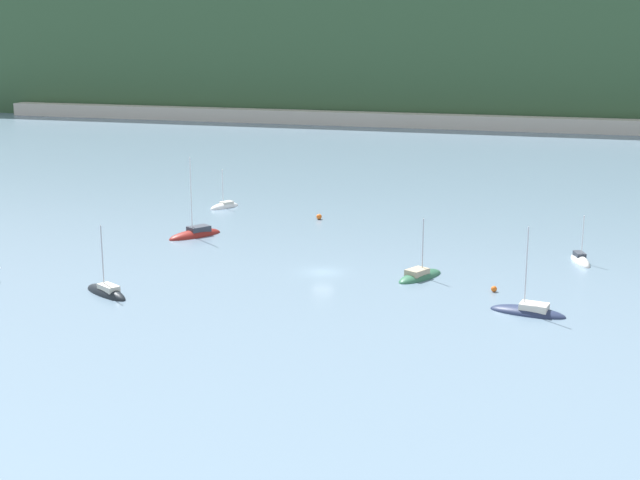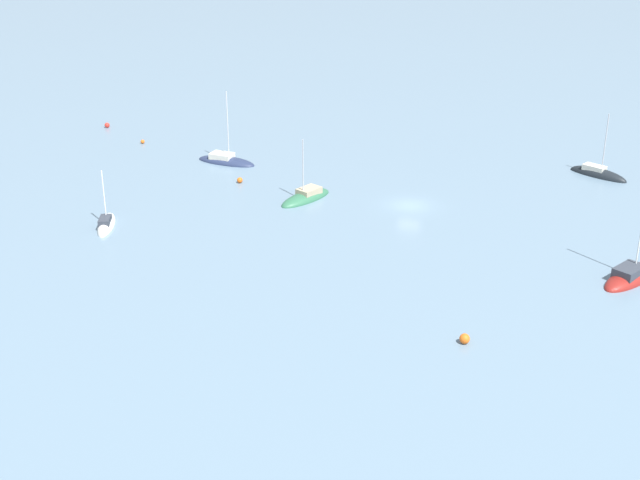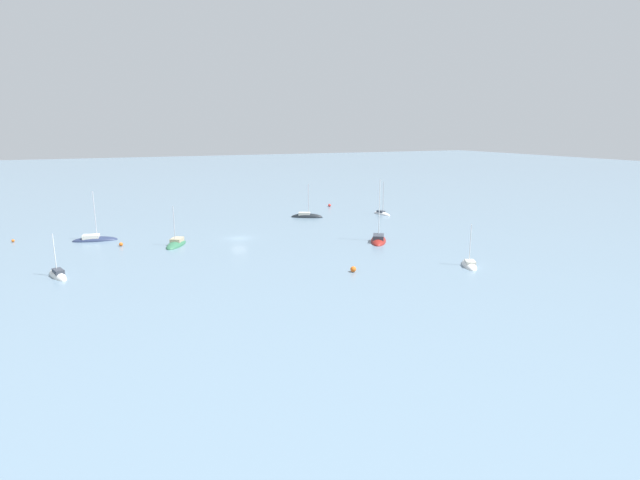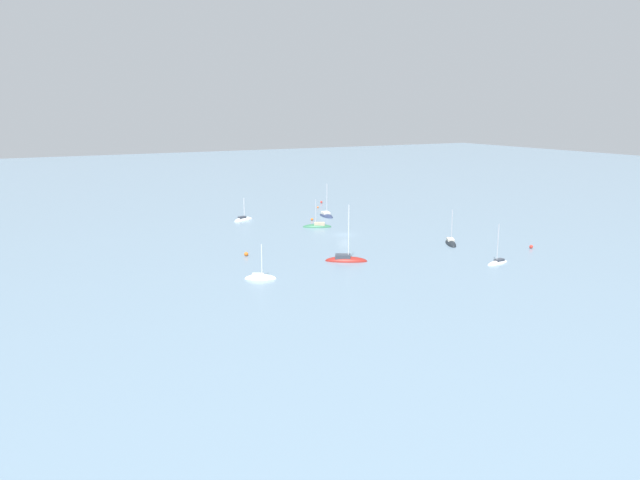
{
  "view_description": "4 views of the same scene",
  "coord_description": "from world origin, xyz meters",
  "px_view_note": "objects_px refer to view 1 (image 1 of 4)",
  "views": [
    {
      "loc": [
        30.49,
        -102.01,
        29.76
      ],
      "look_at": [
        -3.44,
        10.22,
        1.54
      ],
      "focal_mm": 50.0,
      "sensor_mm": 36.0,
      "label": 1
    },
    {
      "loc": [
        -14.2,
        93.94,
        36.8
      ],
      "look_at": [
        6.18,
        16.65,
        2.03
      ],
      "focal_mm": 50.0,
      "sensor_mm": 36.0,
      "label": 2
    },
    {
      "loc": [
        24.06,
        92.73,
        20.9
      ],
      "look_at": [
        -10.15,
        15.95,
        2.0
      ],
      "focal_mm": 28.0,
      "sensor_mm": 36.0,
      "label": 3
    },
    {
      "loc": [
        -129.38,
        76.96,
        30.76
      ],
      "look_at": [
        -9.84,
        12.08,
        1.74
      ],
      "focal_mm": 35.0,
      "sensor_mm": 36.0,
      "label": 4
    }
  ],
  "objects_px": {
    "sailboat_2": "(195,235)",
    "sailboat_3": "(225,207)",
    "sailboat_5": "(106,294)",
    "sailboat_6": "(528,312)",
    "mooring_buoy_0": "(494,289)",
    "sailboat_0": "(420,277)",
    "mooring_buoy_3": "(319,217)",
    "sailboat_4": "(580,261)"
  },
  "relations": [
    {
      "from": "sailboat_0",
      "to": "sailboat_4",
      "type": "distance_m",
      "value": 22.86
    },
    {
      "from": "sailboat_6",
      "to": "mooring_buoy_0",
      "type": "relative_size",
      "value": 14.75
    },
    {
      "from": "sailboat_5",
      "to": "sailboat_6",
      "type": "relative_size",
      "value": 0.88
    },
    {
      "from": "sailboat_5",
      "to": "mooring_buoy_3",
      "type": "xyz_separation_m",
      "value": [
        11.47,
        45.71,
        0.34
      ]
    },
    {
      "from": "sailboat_4",
      "to": "mooring_buoy_0",
      "type": "xyz_separation_m",
      "value": [
        -9.28,
        -16.68,
        0.26
      ]
    },
    {
      "from": "sailboat_4",
      "to": "sailboat_5",
      "type": "xyz_separation_m",
      "value": [
        -51.47,
        -30.48,
        0.0
      ]
    },
    {
      "from": "sailboat_4",
      "to": "mooring_buoy_3",
      "type": "height_order",
      "value": "sailboat_4"
    },
    {
      "from": "sailboat_6",
      "to": "sailboat_5",
      "type": "bearing_deg",
      "value": 17.61
    },
    {
      "from": "mooring_buoy_3",
      "to": "sailboat_3",
      "type": "bearing_deg",
      "value": 166.11
    },
    {
      "from": "mooring_buoy_3",
      "to": "sailboat_2",
      "type": "bearing_deg",
      "value": -130.57
    },
    {
      "from": "sailboat_3",
      "to": "sailboat_0",
      "type": "bearing_deg",
      "value": 78.19
    },
    {
      "from": "sailboat_3",
      "to": "sailboat_4",
      "type": "xyz_separation_m",
      "value": [
        57.98,
        -19.67,
        0.02
      ]
    },
    {
      "from": "sailboat_6",
      "to": "mooring_buoy_0",
      "type": "distance_m",
      "value": 8.2
    },
    {
      "from": "sailboat_0",
      "to": "mooring_buoy_3",
      "type": "height_order",
      "value": "sailboat_0"
    },
    {
      "from": "sailboat_3",
      "to": "sailboat_6",
      "type": "bearing_deg",
      "value": 78.94
    },
    {
      "from": "sailboat_0",
      "to": "mooring_buoy_3",
      "type": "xyz_separation_m",
      "value": [
        -21.47,
        28.61,
        0.33
      ]
    },
    {
      "from": "sailboat_5",
      "to": "mooring_buoy_0",
      "type": "distance_m",
      "value": 44.39
    },
    {
      "from": "sailboat_5",
      "to": "mooring_buoy_0",
      "type": "height_order",
      "value": "sailboat_5"
    },
    {
      "from": "sailboat_0",
      "to": "sailboat_4",
      "type": "bearing_deg",
      "value": -26.9
    },
    {
      "from": "sailboat_2",
      "to": "sailboat_4",
      "type": "distance_m",
      "value": 53.91
    },
    {
      "from": "sailboat_0",
      "to": "sailboat_2",
      "type": "relative_size",
      "value": 0.65
    },
    {
      "from": "sailboat_5",
      "to": "sailboat_4",
      "type": "bearing_deg",
      "value": -120.02
    },
    {
      "from": "sailboat_3",
      "to": "sailboat_5",
      "type": "height_order",
      "value": "sailboat_5"
    },
    {
      "from": "sailboat_2",
      "to": "sailboat_3",
      "type": "height_order",
      "value": "sailboat_2"
    },
    {
      "from": "sailboat_6",
      "to": "mooring_buoy_3",
      "type": "height_order",
      "value": "sailboat_6"
    },
    {
      "from": "sailboat_2",
      "to": "sailboat_6",
      "type": "xyz_separation_m",
      "value": [
        48.98,
        -22.61,
        -0.01
      ]
    },
    {
      "from": "sailboat_2",
      "to": "mooring_buoy_0",
      "type": "height_order",
      "value": "sailboat_2"
    },
    {
      "from": "sailboat_0",
      "to": "sailboat_6",
      "type": "bearing_deg",
      "value": -99.67
    },
    {
      "from": "sailboat_5",
      "to": "mooring_buoy_0",
      "type": "xyz_separation_m",
      "value": [
        42.19,
        13.81,
        0.25
      ]
    },
    {
      "from": "mooring_buoy_0",
      "to": "mooring_buoy_3",
      "type": "bearing_deg",
      "value": 133.92
    },
    {
      "from": "sailboat_0",
      "to": "sailboat_6",
      "type": "xyz_separation_m",
      "value": [
        13.62,
        -10.23,
        0.01
      ]
    },
    {
      "from": "sailboat_3",
      "to": "mooring_buoy_0",
      "type": "relative_size",
      "value": 10.7
    },
    {
      "from": "sailboat_2",
      "to": "mooring_buoy_3",
      "type": "height_order",
      "value": "sailboat_2"
    },
    {
      "from": "sailboat_5",
      "to": "mooring_buoy_3",
      "type": "height_order",
      "value": "sailboat_5"
    },
    {
      "from": "mooring_buoy_0",
      "to": "sailboat_3",
      "type": "bearing_deg",
      "value": 143.27
    },
    {
      "from": "sailboat_6",
      "to": "sailboat_0",
      "type": "bearing_deg",
      "value": -27.71
    },
    {
      "from": "sailboat_5",
      "to": "mooring_buoy_3",
      "type": "bearing_deg",
      "value": -74.74
    },
    {
      "from": "sailboat_2",
      "to": "mooring_buoy_3",
      "type": "relative_size",
      "value": 14.52
    },
    {
      "from": "sailboat_4",
      "to": "sailboat_0",
      "type": "bearing_deg",
      "value": -72.07
    },
    {
      "from": "sailboat_5",
      "to": "mooring_buoy_3",
      "type": "relative_size",
      "value": 10.35
    },
    {
      "from": "mooring_buoy_0",
      "to": "mooring_buoy_3",
      "type": "height_order",
      "value": "mooring_buoy_3"
    },
    {
      "from": "sailboat_3",
      "to": "sailboat_2",
      "type": "bearing_deg",
      "value": 39.31
    }
  ]
}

